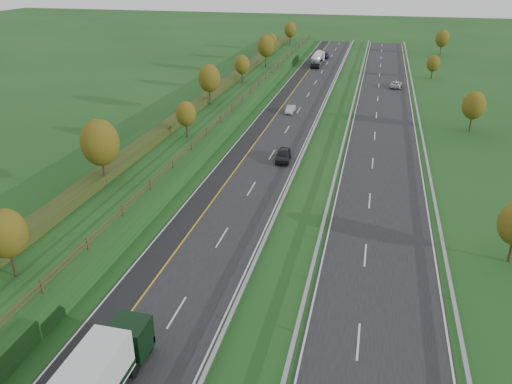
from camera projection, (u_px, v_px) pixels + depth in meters
The scene contains 18 objects.
ground at pixel (326, 141), 76.35m from camera, with size 400.00×400.00×0.00m, color #184418.
near_carriageway at pixel (281, 127), 82.46m from camera, with size 10.50×200.00×0.04m, color black.
far_carriageway at pixel (383, 135), 78.94m from camera, with size 10.50×200.00×0.04m, color black.
hard_shoulder at pixel (259, 126), 83.26m from camera, with size 3.00×200.00×0.04m, color black.
lane_markings at pixel (319, 130), 80.98m from camera, with size 26.75×200.00×0.01m.
embankment_left at pixel (206, 116), 84.82m from camera, with size 12.00×200.00×2.00m, color #184418.
hedge_left at pixel (194, 107), 84.60m from camera, with size 2.20×180.00×1.10m, color #253515.
fence_left at pixel (230, 109), 82.77m from camera, with size 0.12×189.06×1.20m.
median_barrier_near at pixel (315, 126), 80.99m from camera, with size 0.32×200.00×0.71m.
median_barrier_far at pixel (347, 128), 79.91m from camera, with size 0.32×200.00×0.71m.
outer_barrier_far at pixel (422, 134), 77.45m from camera, with size 0.32×200.00×0.71m.
trees_left at pixel (200, 90), 79.52m from camera, with size 6.64×164.30×7.66m.
trees_far at pixel (455, 75), 100.08m from camera, with size 8.45×118.60×7.12m.
road_tanker at pixel (318, 58), 130.81m from camera, with size 2.40×11.22×3.46m.
car_dark_near at pixel (283, 155), 68.29m from camera, with size 1.91×4.74×1.62m, color black.
car_silver_mid at pixel (290, 109), 90.12m from camera, with size 1.34×3.85×1.27m, color #AEADB2.
car_small_far at pixel (325, 56), 140.92m from camera, with size 1.96×4.81×1.40m, color #16133B.
car_oncoming at pixel (396, 84), 108.14m from camera, with size 2.29×4.97×1.38m, color silver.
Camera 1 is at (14.67, -18.06, 24.98)m, focal length 35.00 mm.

